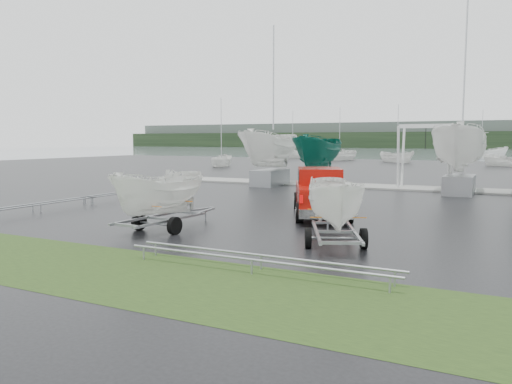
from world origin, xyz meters
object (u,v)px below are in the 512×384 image
pickup_truck (320,191)px  trailer_parked (159,156)px  boat_hoist (425,147)px  trailer_hitched (336,161)px

pickup_truck → trailer_parked: size_ratio=1.27×
pickup_truck → trailer_parked: 7.34m
trailer_parked → boat_hoist: trailer_parked is taller
pickup_truck → boat_hoist: 13.40m
pickup_truck → trailer_hitched: trailer_hitched is taller
boat_hoist → trailer_parked: bearing=-107.0°
pickup_truck → boat_hoist: size_ratio=1.48×
pickup_truck → trailer_hitched: 6.57m
boat_hoist → trailer_hitched: bearing=-89.3°
trailer_hitched → boat_hoist: trailer_hitched is taller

